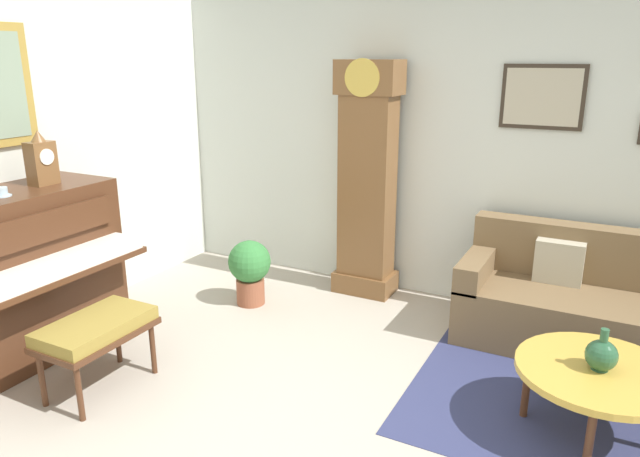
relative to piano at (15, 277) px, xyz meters
The scene contains 12 objects.
ground_plane 2.32m from the piano, ahead, with size 6.40×6.00×0.10m, color #B2A899.
wall_back 3.44m from the piano, 47.76° to the left, with size 5.30×0.13×2.80m.
area_rug 3.79m from the piano, 16.48° to the left, with size 2.10×1.50×0.01m, color navy.
piano is the anchor object (origin of this frame).
piano_bench 0.83m from the piano, ahead, with size 0.42×0.70×0.48m.
grandfather_clock 2.79m from the piano, 53.13° to the left, with size 0.52×0.34×2.03m.
couch 4.09m from the piano, 29.46° to the left, with size 1.90×0.80×0.84m.
coffee_table 3.72m from the piano, 13.72° to the left, with size 0.88×0.88×0.41m.
mantel_clock 0.82m from the piano, 89.68° to the left, with size 0.13×0.18×0.38m.
teacup 0.61m from the piano, 31.49° to the right, with size 0.12×0.12×0.06m.
green_jug 3.72m from the piano, 13.60° to the left, with size 0.17×0.17×0.24m.
potted_plant 1.77m from the piano, 59.11° to the left, with size 0.36×0.36×0.56m.
Camera 1 is at (1.33, -2.39, 2.05)m, focal length 32.57 mm.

